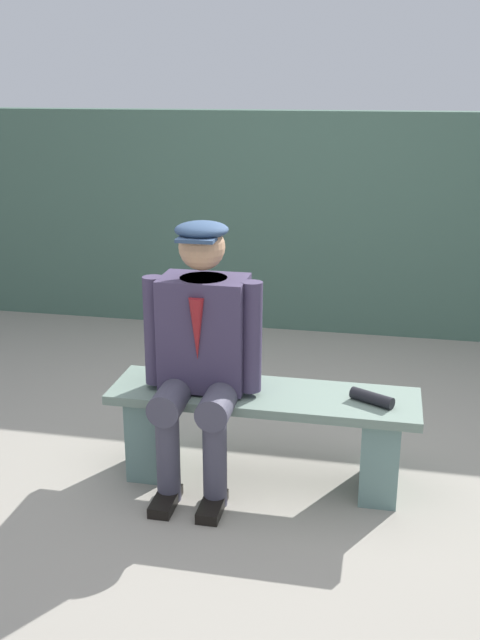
{
  "coord_description": "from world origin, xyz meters",
  "views": [
    {
      "loc": [
        -0.52,
        3.11,
        1.85
      ],
      "look_at": [
        0.11,
        0.0,
        0.81
      ],
      "focal_mm": 40.91,
      "sensor_mm": 36.0,
      "label": 1
    }
  ],
  "objects": [
    {
      "name": "seated_man",
      "position": [
        0.28,
        0.06,
        0.69
      ],
      "size": [
        0.57,
        0.58,
        1.26
      ],
      "color": "#3A314C",
      "rests_on": "ground"
    },
    {
      "name": "stadium_wall",
      "position": [
        0.0,
        -2.37,
        0.83
      ],
      "size": [
        12.0,
        0.24,
        1.65
      ],
      "primitive_type": "cube",
      "color": "#3F5C4E",
      "rests_on": "ground"
    },
    {
      "name": "ground_plane",
      "position": [
        0.0,
        0.0,
        0.0
      ],
      "size": [
        30.0,
        30.0,
        0.0
      ],
      "primitive_type": "plane",
      "color": "gray"
    },
    {
      "name": "rolled_magazine",
      "position": [
        -0.5,
        0.03,
        0.49
      ],
      "size": [
        0.21,
        0.15,
        0.06
      ],
      "primitive_type": "cylinder",
      "rotation": [
        0.0,
        1.57,
        -0.49
      ],
      "color": "black",
      "rests_on": "bench"
    },
    {
      "name": "bench",
      "position": [
        0.0,
        0.0,
        0.29
      ],
      "size": [
        1.46,
        0.4,
        0.46
      ],
      "color": "slate",
      "rests_on": "ground"
    }
  ]
}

